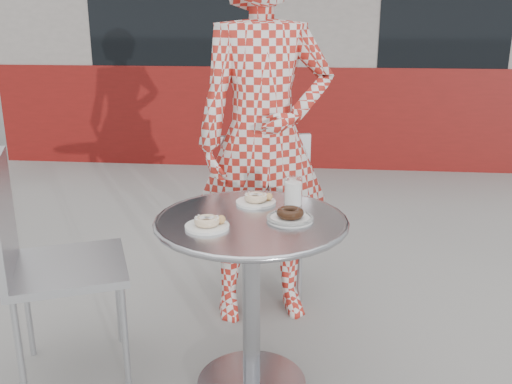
# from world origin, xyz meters

# --- Properties ---
(storefront) EXTENTS (6.02, 4.55, 3.00)m
(storefront) POSITION_xyz_m (-0.00, 5.56, 1.49)
(storefront) COLOR gray
(storefront) RESTS_ON ground
(bistro_table) EXTENTS (0.74, 0.74, 0.75)m
(bistro_table) POSITION_xyz_m (-0.01, -0.01, 0.56)
(bistro_table) COLOR #B4B4B9
(bistro_table) RESTS_ON ground
(chair_far) EXTENTS (0.54, 0.54, 0.93)m
(chair_far) POSITION_xyz_m (-0.06, 0.87, 0.29)
(chair_far) COLOR #B0B2B8
(chair_far) RESTS_ON ground
(chair_left) EXTENTS (0.61, 0.60, 0.97)m
(chair_left) POSITION_xyz_m (-0.78, 0.02, 0.30)
(chair_left) COLOR #B0B2B8
(chair_left) RESTS_ON ground
(seated_person) EXTENTS (0.76, 0.61, 1.82)m
(seated_person) POSITION_xyz_m (-0.02, 0.65, 0.91)
(seated_person) COLOR #B5251B
(seated_person) RESTS_ON ground
(plate_far) EXTENTS (0.16, 0.16, 0.04)m
(plate_far) POSITION_xyz_m (-0.00, 0.18, 0.76)
(plate_far) COLOR white
(plate_far) RESTS_ON bistro_table
(plate_near) EXTENTS (0.16, 0.16, 0.04)m
(plate_near) POSITION_xyz_m (-0.15, -0.12, 0.76)
(plate_near) COLOR white
(plate_near) RESTS_ON bistro_table
(plate_checker) EXTENTS (0.18, 0.18, 0.05)m
(plate_checker) POSITION_xyz_m (0.14, -0.01, 0.76)
(plate_checker) COLOR white
(plate_checker) RESTS_ON bistro_table
(milk_cup) EXTENTS (0.07, 0.07, 0.12)m
(milk_cup) POSITION_xyz_m (0.14, 0.17, 0.80)
(milk_cup) COLOR white
(milk_cup) RESTS_ON bistro_table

